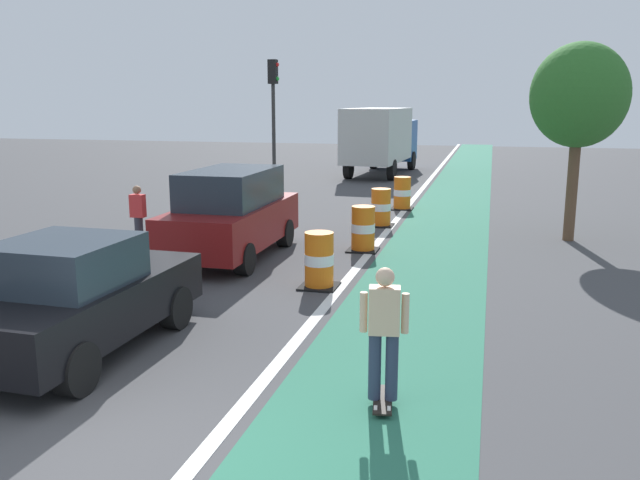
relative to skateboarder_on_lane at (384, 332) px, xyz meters
name	(u,v)px	position (x,y,z in m)	size (l,w,h in m)	color
ground_plane	(105,461)	(-2.50, -1.94, -0.91)	(100.00, 100.00, 0.00)	#424244
bike_lane_strip	(440,238)	(-0.10, 10.06, -0.91)	(2.50, 80.00, 0.01)	#286B51
lane_divider_stripe	(384,235)	(-1.60, 10.06, -0.91)	(0.20, 80.00, 0.01)	silver
skateboarder_on_lane	(384,332)	(0.00, 0.00, 0.00)	(0.56, 0.82, 1.69)	black
parked_sedan_nearest	(76,297)	(-4.48, 0.56, -0.08)	(1.99, 4.14, 1.70)	black
parked_suv_second	(232,213)	(-4.58, 6.66, 0.12)	(1.94, 4.61, 2.04)	maroon
traffic_barrel_front	(319,261)	(-2.01, 4.73, -0.38)	(0.73, 0.73, 1.09)	orange
traffic_barrel_mid	(363,229)	(-1.80, 8.10, -0.38)	(0.73, 0.73, 1.09)	orange
traffic_barrel_back	(381,208)	(-1.91, 11.42, -0.38)	(0.73, 0.73, 1.09)	orange
traffic_barrel_far	(402,193)	(-1.72, 14.61, -0.38)	(0.73, 0.73, 1.09)	orange
delivery_truck_down_block	(381,137)	(-4.17, 25.08, 0.94)	(2.74, 7.72, 3.23)	beige
traffic_light_corner	(273,103)	(-7.09, 17.27, 2.59)	(0.41, 0.32, 5.10)	#2D2D2D
pedestrian_crossing	(138,217)	(-6.93, 6.58, -0.05)	(0.34, 0.20, 1.61)	#33333D
street_tree_sidewalk	(579,96)	(3.15, 10.66, 2.76)	(2.40, 2.40, 5.00)	brown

